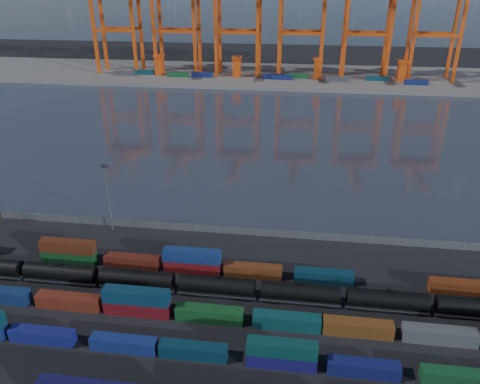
# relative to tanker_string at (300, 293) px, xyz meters

# --- Properties ---
(ground) EXTENTS (700.00, 700.00, 0.00)m
(ground) POSITION_rel_tanker_string_xyz_m (-14.58, -4.73, -2.28)
(ground) COLOR black
(ground) RESTS_ON ground
(harbor_water) EXTENTS (700.00, 700.00, 0.00)m
(harbor_water) POSITION_rel_tanker_string_xyz_m (-14.58, 100.27, -2.27)
(harbor_water) COLOR #282E3A
(harbor_water) RESTS_ON ground
(far_quay) EXTENTS (700.00, 70.00, 2.00)m
(far_quay) POSITION_rel_tanker_string_xyz_m (-14.58, 205.27, -1.28)
(far_quay) COLOR #514F4C
(far_quay) RESTS_ON ground
(container_row_south) EXTENTS (138.98, 2.21, 4.70)m
(container_row_south) POSITION_rel_tanker_string_xyz_m (-35.88, -15.72, -0.48)
(container_row_south) COLOR #3E4143
(container_row_south) RESTS_ON ground
(container_row_mid) EXTENTS (128.72, 2.42, 5.16)m
(container_row_mid) POSITION_rel_tanker_string_xyz_m (3.63, -6.88, -0.56)
(container_row_mid) COLOR navy
(container_row_mid) RESTS_ON ground
(container_row_north) EXTENTS (128.07, 2.37, 5.04)m
(container_row_north) POSITION_rel_tanker_string_xyz_m (-23.14, 7.23, -0.33)
(container_row_north) COLOR navy
(container_row_north) RESTS_ON ground
(tanker_string) EXTENTS (138.78, 3.18, 4.54)m
(tanker_string) POSITION_rel_tanker_string_xyz_m (0.00, 0.00, 0.00)
(tanker_string) COLOR black
(tanker_string) RESTS_ON ground
(waterfront_fence) EXTENTS (160.12, 0.12, 2.20)m
(waterfront_fence) POSITION_rel_tanker_string_xyz_m (-14.58, 23.27, -1.28)
(waterfront_fence) COLOR #595B5E
(waterfront_fence) RESTS_ON ground
(yard_light_mast) EXTENTS (1.60, 0.40, 16.60)m
(yard_light_mast) POSITION_rel_tanker_string_xyz_m (-44.58, 21.27, 7.02)
(yard_light_mast) COLOR slate
(yard_light_mast) RESTS_ON ground
(gantry_cranes) EXTENTS (201.16, 50.22, 68.01)m
(gantry_cranes) POSITION_rel_tanker_string_xyz_m (-22.08, 198.47, 39.41)
(gantry_cranes) COLOR #E44A10
(gantry_cranes) RESTS_ON ground
(quay_containers) EXTENTS (172.58, 10.99, 2.60)m
(quay_containers) POSITION_rel_tanker_string_xyz_m (-25.57, 190.74, 1.02)
(quay_containers) COLOR navy
(quay_containers) RESTS_ON far_quay
(straddle_carriers) EXTENTS (140.00, 7.00, 11.10)m
(straddle_carriers) POSITION_rel_tanker_string_xyz_m (-17.08, 195.27, 5.54)
(straddle_carriers) COLOR #E44A10
(straddle_carriers) RESTS_ON far_quay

